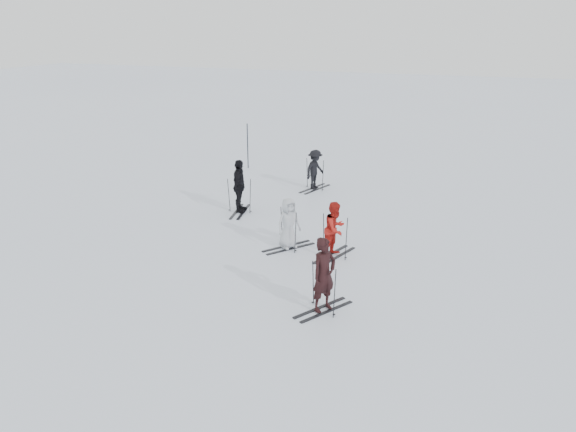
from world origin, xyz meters
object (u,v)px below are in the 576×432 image
(skier_grey, at_px, (288,224))
(skier_uphill_far, at_px, (315,170))
(skier_near_dark, at_px, (324,276))
(skier_uphill_left, at_px, (239,187))
(skier_red, at_px, (335,230))
(piste_marker, at_px, (248,146))

(skier_grey, xyz_separation_m, skier_uphill_far, (-1.13, 6.34, 0.02))
(skier_near_dark, relative_size, skier_uphill_far, 1.14)
(skier_uphill_far, bearing_deg, skier_uphill_left, 174.10)
(skier_red, bearing_deg, skier_uphill_left, 76.78)
(skier_grey, distance_m, skier_uphill_left, 3.85)
(skier_near_dark, bearing_deg, skier_uphill_far, 49.84)
(skier_uphill_far, relative_size, piste_marker, 0.77)
(skier_grey, height_order, piste_marker, piste_marker)
(piste_marker, bearing_deg, skier_near_dark, -58.72)
(skier_near_dark, distance_m, piste_marker, 14.05)
(skier_uphill_left, distance_m, piste_marker, 6.44)
(skier_red, bearing_deg, skier_near_dark, -150.38)
(skier_red, relative_size, piste_marker, 0.79)
(skier_near_dark, distance_m, skier_uphill_left, 7.80)
(skier_near_dark, distance_m, skier_grey, 4.03)
(skier_near_dark, relative_size, skier_grey, 1.17)
(skier_grey, distance_m, piste_marker, 10.03)
(skier_near_dark, height_order, skier_grey, skier_near_dark)
(skier_near_dark, bearing_deg, skier_red, 42.19)
(piste_marker, bearing_deg, skier_uphill_far, -29.30)
(skier_red, height_order, skier_grey, skier_red)
(skier_grey, distance_m, skier_uphill_far, 6.44)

